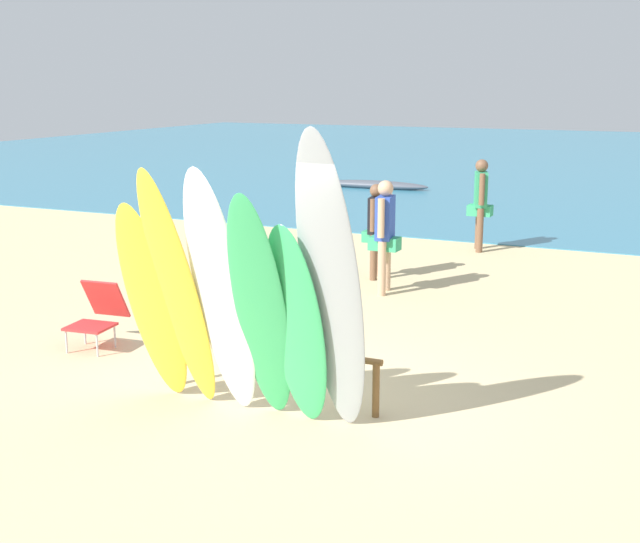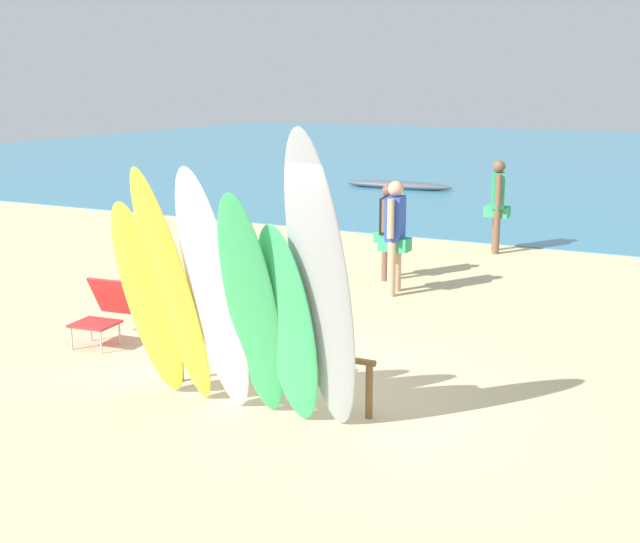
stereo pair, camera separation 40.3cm
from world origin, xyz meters
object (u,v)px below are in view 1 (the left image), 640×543
distant_boat (374,185)px  beachgoer_near_rack (385,229)px  beachgoer_strolling (376,224)px  beach_chair_striped (209,271)px  surfboard_green_4 (297,327)px  surfboard_grey_5 (331,287)px  beach_chair_red (98,312)px  surfboard_green_3 (260,310)px  beachgoer_midbeach (480,198)px  beach_chair_blue (209,291)px  surfboard_white_2 (221,296)px  surfboard_rack (273,357)px  surfboard_yellow_1 (178,293)px  surfboard_yellow_0 (153,304)px

distant_boat → beachgoer_near_rack: bearing=-68.4°
beachgoer_strolling → beach_chair_striped: beachgoer_strolling is taller
surfboard_green_4 → beachgoer_near_rack: bearing=107.6°
surfboard_grey_5 → beach_chair_red: (-3.65, 1.32, -0.98)m
surfboard_green_4 → surfboard_green_3: bearing=-156.7°
beachgoer_near_rack → beachgoer_midbeach: beachgoer_midbeach is taller
beach_chair_blue → surfboard_green_3: bearing=-63.7°
beach_chair_red → beach_chair_blue: size_ratio=0.97×
beachgoer_midbeach → beach_chair_striped: bearing=-44.8°
surfboard_white_2 → distant_boat: 17.77m
beachgoer_strolling → beach_chair_blue: (-1.08, -3.35, -0.46)m
surfboard_rack → beach_chair_blue: bearing=134.2°
beach_chair_striped → beachgoer_strolling: bearing=70.9°
surfboard_rack → beach_chair_striped: size_ratio=2.79×
surfboard_yellow_1 → beachgoer_strolling: 6.22m
beach_chair_blue → surfboard_green_4: bearing=-59.1°
beachgoer_near_rack → beach_chair_blue: size_ratio=2.09×
surfboard_green_3 → surfboard_rack: bearing=103.1°
surfboard_white_2 → distant_boat: surfboard_white_2 is taller
surfboard_yellow_0 → distant_boat: bearing=103.2°
surfboard_grey_5 → beachgoer_midbeach: bearing=100.3°
beachgoer_near_rack → beach_chair_red: (-2.23, -3.90, -0.56)m
beachgoer_midbeach → surfboard_yellow_1: bearing=-21.5°
beach_chair_red → distant_boat: beach_chair_red is taller
surfboard_green_4 → beach_chair_blue: surfboard_green_4 is taller
distant_boat → surfboard_green_3: bearing=-72.4°
beachgoer_near_rack → beach_chair_blue: (-1.55, -2.48, -0.56)m
surfboard_white_2 → surfboard_rack: bearing=77.3°
surfboard_yellow_0 → surfboard_grey_5: size_ratio=0.76×
surfboard_green_4 → distant_boat: (-5.69, 16.89, -0.87)m
surfboard_yellow_0 → beachgoer_near_rack: 5.26m
beach_chair_blue → distant_boat: (-3.08, 14.19, -0.31)m
surfboard_white_2 → distant_boat: (-4.98, 17.02, -1.11)m
beach_chair_red → surfboard_yellow_0: bearing=-42.8°
surfboard_rack → surfboard_white_2: surfboard_white_2 is taller
beach_chair_red → beachgoer_strolling: bearing=64.0°
surfboard_grey_5 → distant_boat: surfboard_grey_5 is taller
surfboard_yellow_1 → distant_boat: size_ratio=0.77×
beach_chair_red → beachgoer_near_rack: bearing=54.5°
surfboard_rack → beachgoer_near_rack: bearing=96.4°
surfboard_yellow_1 → beach_chair_blue: 3.29m
surfboard_yellow_1 → surfboard_grey_5: (1.52, 0.10, 0.19)m
surfboard_yellow_1 → beachgoer_strolling: bearing=98.8°
surfboard_green_4 → beachgoer_near_rack: (-1.06, 5.18, 0.00)m
beach_chair_blue → distant_boat: 14.52m
beach_chair_blue → beach_chair_striped: 1.22m
surfboard_rack → beach_chair_red: size_ratio=2.92×
surfboard_yellow_1 → beachgoer_near_rack: (0.10, 5.33, -0.23)m
beach_chair_blue → beachgoer_near_rack: bearing=44.9°
surfboard_yellow_1 → beachgoer_midbeach: size_ratio=1.49×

